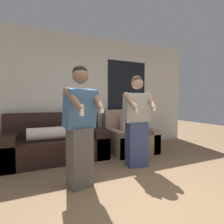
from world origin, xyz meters
TOP-DOWN VIEW (x-y plane):
  - ground_plane at (0.00, 0.00)m, footprint 14.00×14.00m
  - wall_back at (0.02, 2.83)m, footprint 5.77×0.07m
  - couch at (-0.79, 2.33)m, footprint 1.91×0.95m
  - armchair at (0.81, 2.22)m, footprint 0.99×0.94m
  - person_left at (-0.64, 0.98)m, footprint 0.47×0.55m
  - person_right at (0.46, 1.32)m, footprint 0.52×0.50m

SIDE VIEW (x-z plane):
  - ground_plane at x=0.00m, z-range 0.00..0.00m
  - armchair at x=0.81m, z-range -0.16..0.78m
  - couch at x=-0.79m, z-range -0.14..0.77m
  - person_right at x=0.46m, z-range 0.00..1.59m
  - person_left at x=-0.64m, z-range 0.01..1.63m
  - wall_back at x=0.02m, z-range 0.00..2.70m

